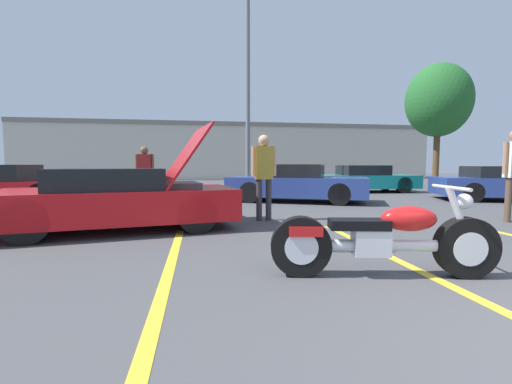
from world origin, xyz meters
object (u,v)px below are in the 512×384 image
(show_car_hood_open, at_px, (121,198))
(parked_car_mid_right_row, at_px, (365,179))
(parked_car_mid_left_row, at_px, (296,184))
(spectator_near_motorcycle, at_px, (145,171))
(light_pole, at_px, (250,73))
(parked_car_right_row, at_px, (504,184))
(spectator_by_show_car, at_px, (264,170))
(tree_background, at_px, (438,101))
(motorcycle, at_px, (383,240))

(show_car_hood_open, relative_size, parked_car_mid_right_row, 1.03)
(parked_car_mid_left_row, xyz_separation_m, spectator_near_motorcycle, (-4.52, -0.33, 0.43))
(light_pole, xyz_separation_m, show_car_hood_open, (-3.38, -7.23, -4.21))
(show_car_hood_open, distance_m, parked_car_right_row, 11.57)
(show_car_hood_open, distance_m, parked_car_mid_right_row, 11.01)
(parked_car_right_row, distance_m, spectator_by_show_car, 8.83)
(spectator_near_motorcycle, height_order, spectator_by_show_car, spectator_by_show_car)
(tree_background, distance_m, spectator_near_motorcycle, 16.05)
(spectator_near_motorcycle, bearing_deg, parked_car_mid_right_row, 22.65)
(parked_car_mid_left_row, bearing_deg, spectator_near_motorcycle, -151.24)
(tree_background, xyz_separation_m, show_car_hood_open, (-14.02, -10.32, -4.00))
(parked_car_mid_left_row, xyz_separation_m, parked_car_right_row, (6.74, -0.79, -0.02))
(parked_car_right_row, distance_m, spectator_near_motorcycle, 11.27)
(parked_car_mid_left_row, distance_m, parked_car_right_row, 6.78)
(motorcycle, bearing_deg, tree_background, 62.50)
(tree_background, xyz_separation_m, spectator_by_show_car, (-11.32, -9.77, -3.50))
(parked_car_mid_left_row, relative_size, spectator_by_show_car, 2.58)
(show_car_hood_open, distance_m, spectator_by_show_car, 2.81)
(light_pole, relative_size, parked_car_mid_left_row, 1.92)
(spectator_by_show_car, bearing_deg, motorcycle, -81.65)
(show_car_hood_open, bearing_deg, parked_car_mid_right_row, 30.63)
(light_pole, distance_m, spectator_near_motorcycle, 6.28)
(tree_background, height_order, spectator_near_motorcycle, tree_background)
(motorcycle, height_order, spectator_by_show_car, spectator_by_show_car)
(tree_background, bearing_deg, show_car_hood_open, -143.64)
(parked_car_right_row, height_order, spectator_by_show_car, spectator_by_show_car)
(motorcycle, height_order, parked_car_mid_left_row, parked_car_mid_left_row)
(motorcycle, relative_size, parked_car_right_row, 0.51)
(parked_car_mid_right_row, bearing_deg, parked_car_right_row, -51.23)
(parked_car_right_row, bearing_deg, spectator_by_show_car, -142.25)
(motorcycle, distance_m, parked_car_mid_left_row, 7.25)
(motorcycle, bearing_deg, parked_car_right_row, 50.08)
(parked_car_right_row, bearing_deg, parked_car_mid_left_row, -166.36)
(parked_car_right_row, bearing_deg, show_car_hood_open, -143.66)
(show_car_hood_open, height_order, spectator_near_motorcycle, show_car_hood_open)
(parked_car_mid_right_row, relative_size, spectator_by_show_car, 2.34)
(light_pole, height_order, show_car_hood_open, light_pole)
(light_pole, bearing_deg, spectator_near_motorcycle, -134.54)
(motorcycle, height_order, show_car_hood_open, show_car_hood_open)
(tree_background, relative_size, parked_car_mid_left_row, 1.42)
(parked_car_mid_left_row, relative_size, spectator_near_motorcycle, 2.73)
(parked_car_right_row, bearing_deg, tree_background, 88.19)
(motorcycle, relative_size, spectator_near_motorcycle, 1.38)
(parked_car_mid_left_row, xyz_separation_m, spectator_by_show_car, (-1.68, -3.43, 0.50))
(motorcycle, bearing_deg, parked_car_mid_right_row, 74.94)
(light_pole, height_order, parked_car_mid_right_row, light_pole)
(parked_car_mid_right_row, bearing_deg, motorcycle, -112.15)
(motorcycle, distance_m, parked_car_mid_right_row, 11.55)
(parked_car_mid_left_row, height_order, parked_car_mid_right_row, parked_car_mid_left_row)
(spectator_by_show_car, bearing_deg, parked_car_mid_left_row, 63.95)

